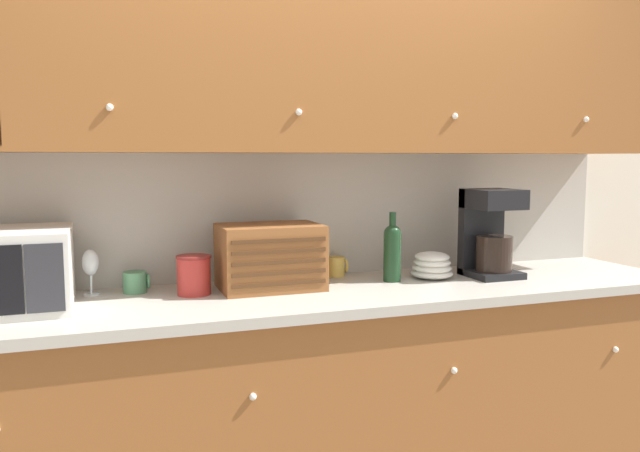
{
  "coord_description": "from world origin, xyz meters",
  "views": [
    {
      "loc": [
        -0.87,
        -2.7,
        1.45
      ],
      "look_at": [
        0.0,
        -0.23,
        1.16
      ],
      "focal_mm": 35.0,
      "sensor_mm": 36.0,
      "label": 1
    }
  ],
  "objects_px": {
    "mug": "(136,282)",
    "storage_canister": "(194,275)",
    "coffee_maker": "(489,232)",
    "bowl_stack_on_counter": "(432,266)",
    "mug_blue_second": "(336,266)",
    "wine_bottle": "(392,250)",
    "bread_box": "(270,257)",
    "wine_glass": "(90,264)"
  },
  "relations": [
    {
      "from": "mug_blue_second",
      "to": "coffee_maker",
      "type": "height_order",
      "value": "coffee_maker"
    },
    {
      "from": "bread_box",
      "to": "wine_bottle",
      "type": "bearing_deg",
      "value": -3.27
    },
    {
      "from": "bread_box",
      "to": "mug_blue_second",
      "type": "height_order",
      "value": "bread_box"
    },
    {
      "from": "storage_canister",
      "to": "bowl_stack_on_counter",
      "type": "distance_m",
      "value": 1.06
    },
    {
      "from": "coffee_maker",
      "to": "mug_blue_second",
      "type": "bearing_deg",
      "value": 160.75
    },
    {
      "from": "bowl_stack_on_counter",
      "to": "coffee_maker",
      "type": "bearing_deg",
      "value": -8.05
    },
    {
      "from": "wine_glass",
      "to": "bread_box",
      "type": "distance_m",
      "value": 0.71
    },
    {
      "from": "mug",
      "to": "bowl_stack_on_counter",
      "type": "xyz_separation_m",
      "value": [
        1.27,
        -0.13,
        0.01
      ]
    },
    {
      "from": "wine_glass",
      "to": "bowl_stack_on_counter",
      "type": "xyz_separation_m",
      "value": [
        1.44,
        -0.14,
        -0.07
      ]
    },
    {
      "from": "bowl_stack_on_counter",
      "to": "mug_blue_second",
      "type": "bearing_deg",
      "value": 153.67
    },
    {
      "from": "mug",
      "to": "bowl_stack_on_counter",
      "type": "bearing_deg",
      "value": -5.82
    },
    {
      "from": "wine_glass",
      "to": "wine_bottle",
      "type": "bearing_deg",
      "value": -6.71
    },
    {
      "from": "storage_canister",
      "to": "mug_blue_second",
      "type": "relative_size",
      "value": 1.58
    },
    {
      "from": "bread_box",
      "to": "coffee_maker",
      "type": "bearing_deg",
      "value": -3.77
    },
    {
      "from": "mug",
      "to": "bowl_stack_on_counter",
      "type": "relative_size",
      "value": 0.55
    },
    {
      "from": "coffee_maker",
      "to": "bowl_stack_on_counter",
      "type": "bearing_deg",
      "value": 171.95
    },
    {
      "from": "mug_blue_second",
      "to": "wine_bottle",
      "type": "bearing_deg",
      "value": -45.9
    },
    {
      "from": "wine_bottle",
      "to": "coffee_maker",
      "type": "height_order",
      "value": "coffee_maker"
    },
    {
      "from": "mug",
      "to": "mug_blue_second",
      "type": "relative_size",
      "value": 1.07
    },
    {
      "from": "mug",
      "to": "storage_canister",
      "type": "xyz_separation_m",
      "value": [
        0.22,
        -0.11,
        0.04
      ]
    },
    {
      "from": "mug",
      "to": "wine_bottle",
      "type": "xyz_separation_m",
      "value": [
        1.07,
        -0.13,
        0.09
      ]
    },
    {
      "from": "mug_blue_second",
      "to": "wine_bottle",
      "type": "relative_size",
      "value": 0.32
    },
    {
      "from": "storage_canister",
      "to": "bowl_stack_on_counter",
      "type": "xyz_separation_m",
      "value": [
        1.06,
        -0.02,
        -0.02
      ]
    },
    {
      "from": "coffee_maker",
      "to": "wine_bottle",
      "type": "bearing_deg",
      "value": 175.66
    },
    {
      "from": "storage_canister",
      "to": "bowl_stack_on_counter",
      "type": "relative_size",
      "value": 0.82
    },
    {
      "from": "bread_box",
      "to": "mug_blue_second",
      "type": "bearing_deg",
      "value": 24.82
    },
    {
      "from": "wine_glass",
      "to": "coffee_maker",
      "type": "relative_size",
      "value": 0.46
    },
    {
      "from": "wine_glass",
      "to": "mug_blue_second",
      "type": "bearing_deg",
      "value": 2.66
    },
    {
      "from": "storage_canister",
      "to": "bread_box",
      "type": "height_order",
      "value": "bread_box"
    },
    {
      "from": "bread_box",
      "to": "mug_blue_second",
      "type": "relative_size",
      "value": 4.2
    },
    {
      "from": "mug",
      "to": "wine_glass",
      "type": "bearing_deg",
      "value": 175.37
    },
    {
      "from": "storage_canister",
      "to": "bowl_stack_on_counter",
      "type": "bearing_deg",
      "value": -0.91
    },
    {
      "from": "mug",
      "to": "wine_bottle",
      "type": "distance_m",
      "value": 1.08
    },
    {
      "from": "wine_glass",
      "to": "storage_canister",
      "type": "relative_size",
      "value": 1.17
    },
    {
      "from": "mug",
      "to": "coffee_maker",
      "type": "distance_m",
      "value": 1.56
    },
    {
      "from": "mug",
      "to": "wine_bottle",
      "type": "relative_size",
      "value": 0.35
    },
    {
      "from": "mug_blue_second",
      "to": "bowl_stack_on_counter",
      "type": "relative_size",
      "value": 0.52
    },
    {
      "from": "mug",
      "to": "storage_canister",
      "type": "distance_m",
      "value": 0.25
    },
    {
      "from": "bread_box",
      "to": "mug_blue_second",
      "type": "xyz_separation_m",
      "value": [
        0.35,
        0.16,
        -0.09
      ]
    },
    {
      "from": "storage_canister",
      "to": "mug",
      "type": "bearing_deg",
      "value": 152.43
    },
    {
      "from": "storage_canister",
      "to": "mug_blue_second",
      "type": "bearing_deg",
      "value": 14.7
    },
    {
      "from": "bowl_stack_on_counter",
      "to": "mug",
      "type": "bearing_deg",
      "value": 174.18
    }
  ]
}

